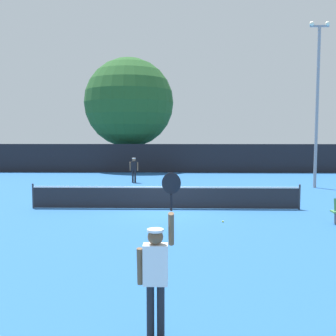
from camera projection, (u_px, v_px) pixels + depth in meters
name	position (u px, v px, depth m)	size (l,w,h in m)	color
ground_plane	(165.00, 209.00, 16.85)	(120.00, 120.00, 0.00)	#235693
tennis_net	(165.00, 197.00, 16.81)	(11.46, 0.08, 1.07)	#232328
perimeter_fence	(171.00, 158.00, 33.17)	(39.38, 0.12, 2.40)	black
player_serving	(156.00, 266.00, 6.06)	(0.68, 0.40, 2.58)	white
player_receiving	(134.00, 168.00, 26.05)	(0.57, 0.24, 1.64)	black
tennis_ball	(223.00, 221.00, 14.24)	(0.07, 0.07, 0.07)	#CCE033
light_pole	(317.00, 96.00, 23.21)	(1.18, 0.28, 9.74)	gray
large_tree	(129.00, 103.00, 36.06)	(8.12, 8.12, 10.16)	brown
parked_car_near	(235.00, 158.00, 40.95)	(1.92, 4.21, 1.69)	navy
parked_car_mid	(266.00, 158.00, 40.61)	(2.04, 4.26, 1.69)	#B7B7BC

